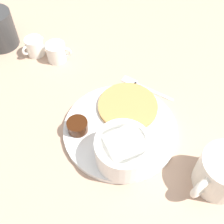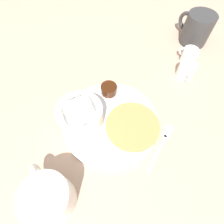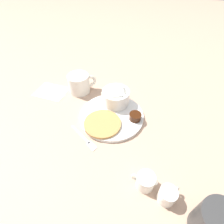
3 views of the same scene
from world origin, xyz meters
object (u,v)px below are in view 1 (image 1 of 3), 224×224
plate (120,129)px  bowl (122,150)px  creamer_pitcher_far (35,46)px  fork (141,86)px  creamer_pitcher_near (56,52)px  coffee_mug (221,173)px

plate → bowl: size_ratio=2.26×
creamer_pitcher_far → plate: bearing=-50.6°
creamer_pitcher_far → fork: 0.30m
bowl → creamer_pitcher_near: bearing=116.2°
plate → fork: (0.06, 0.13, -0.00)m
creamer_pitcher_near → creamer_pitcher_far: size_ratio=1.32×
plate → fork: 0.14m
creamer_pitcher_near → fork: (0.21, -0.11, -0.02)m
plate → bowl: bowl is taller
creamer_pitcher_far → fork: size_ratio=0.45×
plate → bowl: bearing=-92.1°
bowl → creamer_pitcher_near: 0.34m
bowl → fork: size_ratio=0.90×
bowl → fork: 0.21m
creamer_pitcher_near → bowl: bearing=-63.8°
plate → bowl: 0.08m
plate → coffee_mug: (0.18, -0.12, 0.04)m
plate → creamer_pitcher_near: 0.28m
creamer_pitcher_near → fork: 0.24m
bowl → creamer_pitcher_near: size_ratio=1.50×
plate → bowl: (-0.00, -0.07, 0.04)m
plate → creamer_pitcher_near: creamer_pitcher_near is taller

